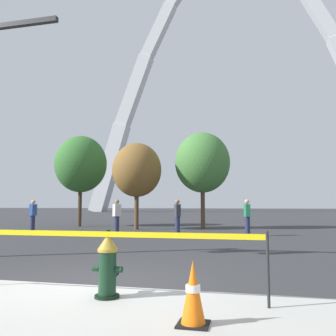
% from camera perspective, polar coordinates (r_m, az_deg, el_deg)
% --- Properties ---
extents(ground_plane, '(240.00, 240.00, 0.00)m').
position_cam_1_polar(ground_plane, '(6.66, -12.31, -17.49)').
color(ground_plane, '#333335').
extents(fire_hydrant, '(0.46, 0.48, 0.99)m').
position_cam_1_polar(fire_hydrant, '(5.59, -9.50, -14.97)').
color(fire_hydrant, black).
rests_on(fire_hydrant, ground).
extents(caution_tape_barrier, '(5.31, 0.13, 1.01)m').
position_cam_1_polar(caution_tape_barrier, '(5.65, -13.00, -12.50)').
color(caution_tape_barrier, '#232326').
rests_on(caution_tape_barrier, ground).
extents(traffic_cone_by_hydrant, '(0.36, 0.36, 0.73)m').
position_cam_1_polar(traffic_cone_by_hydrant, '(4.36, 3.97, -19.15)').
color(traffic_cone_by_hydrant, black).
rests_on(traffic_cone_by_hydrant, ground).
extents(monument_arch, '(55.46, 2.69, 50.50)m').
position_cam_1_polar(monument_arch, '(67.61, 10.63, 12.27)').
color(monument_arch, silver).
rests_on(monument_arch, ground).
extents(tree_far_left, '(3.28, 3.28, 5.74)m').
position_cam_1_polar(tree_far_left, '(23.66, -13.60, 0.59)').
color(tree_far_left, '#473323').
rests_on(tree_far_left, ground).
extents(tree_left_mid, '(2.74, 2.74, 4.80)m').
position_cam_1_polar(tree_left_mid, '(20.20, -4.94, -0.33)').
color(tree_left_mid, brown).
rests_on(tree_left_mid, ground).
extents(tree_center_left, '(3.13, 3.13, 5.47)m').
position_cam_1_polar(tree_center_left, '(20.68, 5.45, 0.84)').
color(tree_center_left, brown).
rests_on(tree_center_left, ground).
extents(pedestrian_walking_left, '(0.35, 0.39, 1.59)m').
position_cam_1_polar(pedestrian_walking_left, '(16.46, -8.08, -7.63)').
color(pedestrian_walking_left, '#232847').
rests_on(pedestrian_walking_left, ground).
extents(pedestrian_standing_center, '(0.34, 0.39, 1.59)m').
position_cam_1_polar(pedestrian_standing_center, '(15.90, 1.50, -7.76)').
color(pedestrian_standing_center, '#232847').
rests_on(pedestrian_standing_center, ground).
extents(pedestrian_walking_right, '(0.29, 0.38, 1.59)m').
position_cam_1_polar(pedestrian_walking_right, '(16.10, 12.40, -7.60)').
color(pedestrian_walking_right, '#232847').
rests_on(pedestrian_walking_right, ground).
extents(pedestrian_near_trees, '(0.23, 0.36, 1.59)m').
position_cam_1_polar(pedestrian_near_trees, '(18.64, -20.57, -7.10)').
color(pedestrian_near_trees, '#232847').
rests_on(pedestrian_near_trees, ground).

